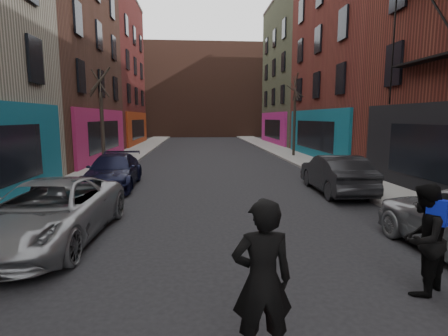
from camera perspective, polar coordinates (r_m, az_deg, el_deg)
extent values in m
cube|color=gray|center=(32.21, -13.76, 2.88)|extent=(2.50, 84.00, 0.13)
cube|color=gray|center=(32.62, 8.50, 3.09)|extent=(2.50, 84.00, 0.13)
cube|color=#47281E|center=(57.81, -3.51, 12.26)|extent=(40.00, 10.00, 14.00)
imported|color=gray|center=(9.37, -26.65, -6.38)|extent=(2.69, 5.37, 1.46)
imported|color=black|center=(15.51, -17.60, -0.50)|extent=(2.11, 4.87, 1.40)
imported|color=black|center=(14.45, 17.76, -0.90)|extent=(1.73, 4.62, 1.51)
imported|color=black|center=(4.26, 6.25, -17.88)|extent=(0.72, 0.48, 1.97)
imported|color=black|center=(6.81, 29.71, -10.06)|extent=(1.16, 1.11, 1.88)
cube|color=#0D1DC1|center=(6.63, 31.48, -6.18)|extent=(0.29, 0.33, 0.42)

